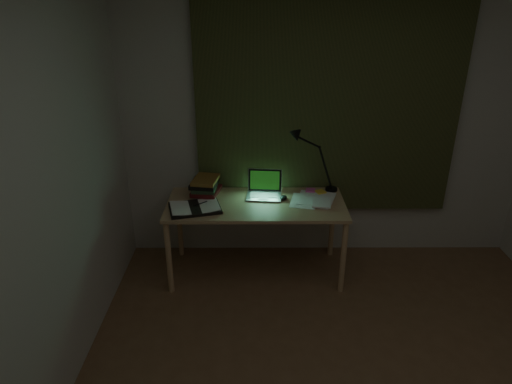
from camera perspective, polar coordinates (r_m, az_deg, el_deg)
wall_back at (r=3.97m, az=8.74°, el=8.78°), size 3.50×0.00×2.50m
wall_left at (r=2.35m, az=-29.30°, el=-5.20°), size 0.00×4.00×2.50m
curtain at (r=3.88m, az=9.02°, el=11.47°), size 2.20×0.06×2.00m
desk at (r=3.90m, az=-0.01°, el=-5.80°), size 1.46×0.64×0.67m
laptop at (r=3.81m, az=1.00°, el=0.76°), size 0.32×0.35×0.21m
open_textbook at (r=3.67m, az=-7.65°, el=-1.92°), size 0.46×0.37×0.03m
book_stack at (r=3.87m, az=-6.38°, el=0.69°), size 0.23×0.27×0.17m
loose_papers at (r=3.78m, az=7.37°, el=-1.20°), size 0.40×0.41×0.02m
mouse at (r=3.81m, az=3.47°, el=-0.73°), size 0.07×0.10×0.03m
sticky_yellow at (r=3.96m, az=8.05°, el=-0.01°), size 0.10×0.10×0.02m
sticky_pink at (r=3.98m, az=6.83°, el=0.19°), size 0.09×0.09×0.02m
desk_lamp at (r=3.93m, az=9.65°, el=3.97°), size 0.41×0.34×0.56m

